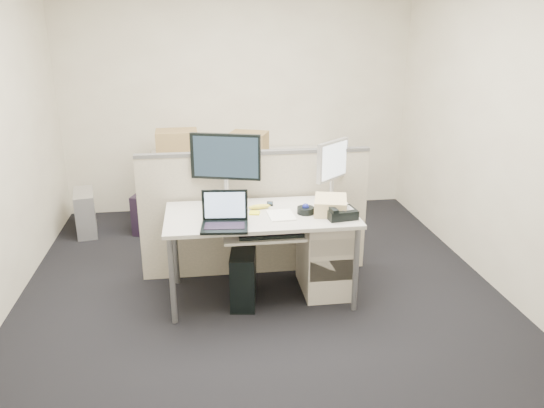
{
  "coord_description": "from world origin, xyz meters",
  "views": [
    {
      "loc": [
        -0.45,
        -3.9,
        2.18
      ],
      "look_at": [
        0.11,
        0.15,
        0.75
      ],
      "focal_mm": 35.0,
      "sensor_mm": 36.0,
      "label": 1
    }
  ],
  "objects": [
    {
      "name": "banana",
      "position": [
        0.0,
        0.1,
        0.75
      ],
      "size": [
        0.19,
        0.07,
        0.04
      ],
      "primitive_type": "ellipsoid",
      "rotation": [
        0.0,
        0.0,
        0.15
      ],
      "color": "yellow",
      "rests_on": "desk"
    },
    {
      "name": "wall_back",
      "position": [
        0.0,
        2.25,
        1.35
      ],
      "size": [
        4.0,
        0.02,
        2.7
      ],
      "primitive_type": "cube",
      "color": "#EBE4CA",
      "rests_on": "ground"
    },
    {
      "name": "pc_tower_spare_silver",
      "position": [
        -1.7,
        1.63,
        0.23
      ],
      "size": [
        0.29,
        0.52,
        0.46
      ],
      "primitive_type": "cube",
      "rotation": [
        0.0,
        0.0,
        0.19
      ],
      "color": "#B7B7BC",
      "rests_on": "floor"
    },
    {
      "name": "desk",
      "position": [
        0.0,
        0.0,
        0.66
      ],
      "size": [
        1.5,
        0.75,
        0.73
      ],
      "color": "beige",
      "rests_on": "floor"
    },
    {
      "name": "manila_folders",
      "position": [
        0.55,
        -0.05,
        0.79
      ],
      "size": [
        0.32,
        0.37,
        0.12
      ],
      "primitive_type": "cube",
      "rotation": [
        0.0,
        0.0,
        -0.25
      ],
      "color": "beige",
      "rests_on": "desk"
    },
    {
      "name": "cardboard_box_left",
      "position": [
        -0.7,
        1.81,
        0.89
      ],
      "size": [
        0.45,
        0.34,
        0.33
      ],
      "primitive_type": "cube",
      "rotation": [
        0.0,
        0.0,
        0.03
      ],
      "color": "#AF844E",
      "rests_on": "back_counter"
    },
    {
      "name": "keyboard_tray",
      "position": [
        0.0,
        -0.18,
        0.62
      ],
      "size": [
        0.62,
        0.32,
        0.02
      ],
      "primitive_type": "cube",
      "color": "beige",
      "rests_on": "desk"
    },
    {
      "name": "floor",
      "position": [
        0.0,
        0.0,
        -0.01
      ],
      "size": [
        4.0,
        4.5,
        0.01
      ],
      "primitive_type": "cube",
      "color": "black",
      "rests_on": "ground"
    },
    {
      "name": "laptop",
      "position": [
        -0.3,
        -0.28,
        0.86
      ],
      "size": [
        0.36,
        0.29,
        0.26
      ],
      "primitive_type": "cube",
      "rotation": [
        0.0,
        0.0,
        -0.1
      ],
      "color": "black",
      "rests_on": "desk"
    },
    {
      "name": "desk_phone",
      "position": [
        0.6,
        -0.18,
        0.77
      ],
      "size": [
        0.25,
        0.21,
        0.07
      ],
      "primitive_type": "cube",
      "rotation": [
        0.0,
        0.0,
        0.14
      ],
      "color": "black",
      "rests_on": "desk"
    },
    {
      "name": "drawer_pedestal",
      "position": [
        0.55,
        0.05,
        0.33
      ],
      "size": [
        0.4,
        0.55,
        0.65
      ],
      "primitive_type": "cube",
      "color": "silver",
      "rests_on": "floor"
    },
    {
      "name": "pc_tower_desk",
      "position": [
        -0.15,
        -0.05,
        0.22
      ],
      "size": [
        0.26,
        0.5,
        0.45
      ],
      "primitive_type": "cube",
      "rotation": [
        0.0,
        0.0,
        -0.14
      ],
      "color": "black",
      "rests_on": "floor"
    },
    {
      "name": "trackball",
      "position": [
        0.35,
        -0.05,
        0.76
      ],
      "size": [
        0.15,
        0.15,
        0.05
      ],
      "primitive_type": "cylinder",
      "rotation": [
        0.0,
        0.0,
        -0.13
      ],
      "color": "black",
      "rests_on": "desk"
    },
    {
      "name": "sticky_pad",
      "position": [
        -0.05,
        0.0,
        0.74
      ],
      "size": [
        0.09,
        0.09,
        0.01
      ],
      "primitive_type": "cube",
      "rotation": [
        0.0,
        0.0,
        -0.18
      ],
      "color": "#FFFA1E",
      "rests_on": "desk"
    },
    {
      "name": "cubicle_partition",
      "position": [
        0.0,
        0.45,
        0.55
      ],
      "size": [
        2.0,
        0.06,
        1.1
      ],
      "primitive_type": "cube",
      "color": "beige",
      "rests_on": "floor"
    },
    {
      "name": "wall_front",
      "position": [
        0.0,
        -2.25,
        1.35
      ],
      "size": [
        4.0,
        0.02,
        2.7
      ],
      "primitive_type": "cube",
      "color": "#EBE4CA",
      "rests_on": "ground"
    },
    {
      "name": "keyboard",
      "position": [
        0.05,
        -0.22,
        0.64
      ],
      "size": [
        0.49,
        0.18,
        0.03
      ],
      "primitive_type": "cube",
      "rotation": [
        0.0,
        0.0,
        -0.01
      ],
      "color": "black",
      "rests_on": "keyboard_tray"
    },
    {
      "name": "red_binder",
      "position": [
        -0.6,
        1.83,
        0.87
      ],
      "size": [
        0.19,
        0.34,
        0.31
      ],
      "primitive_type": "cube",
      "rotation": [
        0.0,
        0.0,
        0.36
      ],
      "color": "red",
      "rests_on": "back_counter"
    },
    {
      "name": "pc_tower_spare_dark",
      "position": [
        -1.05,
        1.63,
        0.21
      ],
      "size": [
        0.32,
        0.49,
        0.43
      ],
      "primitive_type": "cube",
      "rotation": [
        0.0,
        0.0,
        -0.32
      ],
      "color": "black",
      "rests_on": "floor"
    },
    {
      "name": "paper_stack",
      "position": [
        0.15,
        -0.08,
        0.74
      ],
      "size": [
        0.21,
        0.26,
        0.01
      ],
      "primitive_type": "cube",
      "rotation": [
        0.0,
        0.0,
        0.05
      ],
      "color": "white",
      "rests_on": "desk"
    },
    {
      "name": "travel_mug",
      "position": [
        -0.35,
        0.02,
        0.82
      ],
      "size": [
        0.11,
        0.11,
        0.18
      ],
      "primitive_type": "cylinder",
      "rotation": [
        0.0,
        0.0,
        0.4
      ],
      "color": "black",
      "rests_on": "desk"
    },
    {
      "name": "monitor_small",
      "position": [
        0.65,
        0.32,
        0.97
      ],
      "size": [
        0.43,
        0.41,
        0.49
      ],
      "primitive_type": "cube",
      "rotation": [
        0.0,
        0.0,
        0.72
      ],
      "color": "#B7B7BC",
      "rests_on": "desk"
    },
    {
      "name": "wall_right",
      "position": [
        2.0,
        0.0,
        1.35
      ],
      "size": [
        0.02,
        4.5,
        2.7
      ],
      "primitive_type": "cube",
      "color": "#EBE4CA",
      "rests_on": "ground"
    },
    {
      "name": "cardboard_box_right",
      "position": [
        0.08,
        1.82,
        0.86
      ],
      "size": [
        0.48,
        0.43,
        0.29
      ],
      "primitive_type": "cube",
      "rotation": [
        0.0,
        0.0,
        -0.37
      ],
      "color": "#AF844E",
      "rests_on": "back_counter"
    },
    {
      "name": "back_counter",
      "position": [
        0.0,
        1.93,
        0.36
      ],
      "size": [
        2.0,
        0.6,
        0.72
      ],
      "primitive_type": "cube",
      "color": "silver",
      "rests_on": "floor"
    },
    {
      "name": "cellphone",
      "position": [
        0.1,
        0.2,
        0.74
      ],
      "size": [
        0.06,
        0.1,
        0.01
      ],
      "primitive_type": "cube",
      "rotation": [
        0.0,
        0.0,
        -0.11
      ],
      "color": "black",
      "rests_on": "desk"
    },
    {
      "name": "monitor_main",
      "position": [
        -0.25,
        0.32,
        1.02
      ],
      "size": [
        0.62,
        0.38,
        0.58
      ],
      "primitive_type": "cube",
      "rotation": [
        0.0,
        0.0,
        -0.29
      ],
      "color": "black",
      "rests_on": "desk"
    }
  ]
}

